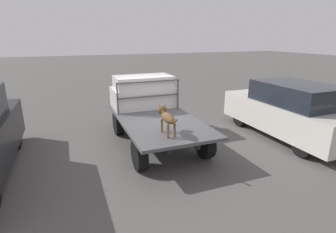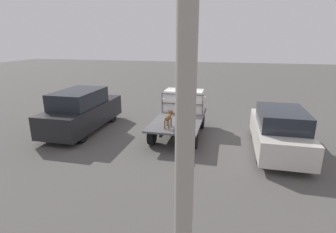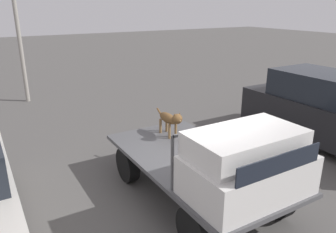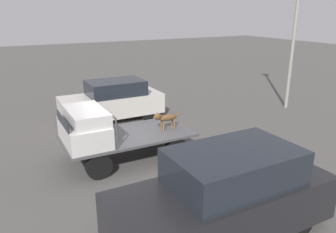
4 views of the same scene
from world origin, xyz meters
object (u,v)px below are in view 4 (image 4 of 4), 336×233
Objects in this scene: parked_sedan at (113,100)px; dog at (165,118)px; flatbed_truck at (129,140)px; parked_pickup_far at (225,196)px; light_pole_near at (298,1)px.

dog is at bearing 86.77° from parked_sedan.
parked_pickup_far is at bearing 94.05° from flatbed_truck.
light_pole_near is (-9.14, -1.78, 4.43)m from flatbed_truck.
dog is at bearing 171.44° from flatbed_truck.
light_pole_near reaches higher than parked_sedan.
light_pole_near reaches higher than flatbed_truck.
parked_pickup_far reaches higher than parked_sedan.
parked_sedan is 0.91× the size of parked_pickup_far.
dog is 0.15× the size of light_pole_near.
parked_pickup_far is (-0.33, 4.63, 0.35)m from flatbed_truck.
flatbed_truck is 4.19m from parked_sedan.
flatbed_truck is at bearing -79.89° from parked_pickup_far.
parked_pickup_far is 0.66× the size of light_pole_near.
parked_pickup_far is 11.64m from light_pole_near.
parked_sedan is at bearing -81.50° from dog.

